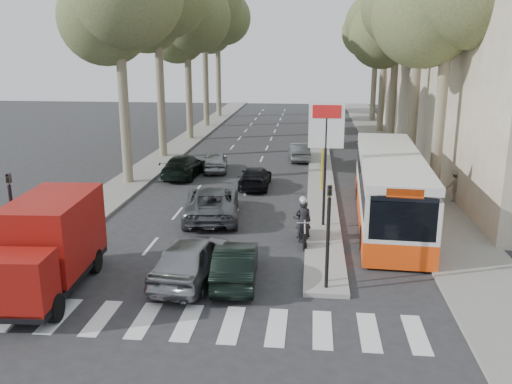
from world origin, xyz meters
The scene contains 26 objects.
ground centered at (0.00, 0.00, 0.00)m, with size 120.00×120.00×0.00m, color #28282B.
sidewalk_right centered at (8.60, 25.00, 0.06)m, with size 3.20×70.00×0.12m, color gray.
median_left centered at (-8.00, 28.00, 0.06)m, with size 2.40×64.00×0.12m, color gray.
traffic_island centered at (3.25, 11.00, 0.08)m, with size 1.50×26.00×0.16m, color gray.
building_far centered at (15.50, 34.00, 8.00)m, with size 11.00×20.00×16.00m, color #B7A88E.
billboard centered at (3.25, 5.00, 3.70)m, with size 1.50×12.10×5.60m.
traffic_light_island centered at (3.25, -1.50, 2.49)m, with size 0.16×0.41×3.60m.
traffic_light_left centered at (-7.60, -1.00, 2.49)m, with size 0.16×0.41×3.60m.
tree_l_c centered at (-7.77, 28.11, 10.04)m, with size 7.40×7.20×13.71m.
tree_l_d centered at (-7.87, 36.11, 11.76)m, with size 7.40×7.20×15.66m.
tree_l_e centered at (-7.97, 44.11, 10.73)m, with size 7.40×7.20×14.49m.
tree_r_c centered at (9.03, 26.11, 9.69)m, with size 7.40×7.20×13.32m.
tree_r_d centered at (9.13, 34.11, 11.07)m, with size 7.40×7.20×14.88m.
tree_r_e centered at (9.23, 42.11, 10.38)m, with size 7.40×7.20×14.10m.
silver_hatchback centered at (-1.32, -0.99, 0.79)m, with size 1.86×4.63×1.58m, color #93959B.
dark_hatchback centered at (0.20, -1.00, 0.65)m, with size 1.38×3.97×1.31m, color black.
queue_car_a centered at (-1.92, 6.00, 0.74)m, with size 2.45×5.31×1.48m, color #54585C.
queue_car_b centered at (-0.50, 11.89, 0.59)m, with size 1.66×4.08×1.18m, color black.
queue_car_c centered at (-3.50, 15.80, 0.63)m, with size 1.49×3.71×1.26m, color gray.
queue_car_d centered at (1.80, 19.91, 0.62)m, with size 1.32×3.78×1.25m, color #53575B.
queue_car_e centered at (-5.16, 14.06, 0.68)m, with size 1.90×4.68×1.36m, color black.
red_truck centered at (-5.72, -2.31, 1.60)m, with size 2.51×5.80×3.02m.
city_bus centered at (6.20, 6.31, 1.67)m, with size 3.27×12.19×3.18m.
motorcycle centered at (2.38, 3.24, 0.88)m, with size 0.87×2.27×1.93m.
pedestrian_near centered at (7.71, 5.92, 1.07)m, with size 1.12×0.55×1.90m, color #493854.
pedestrian_far centered at (10.00, 9.62, 0.96)m, with size 1.09×0.48×1.69m, color #6F6453.
Camera 1 is at (2.66, -17.94, 7.74)m, focal length 38.00 mm.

